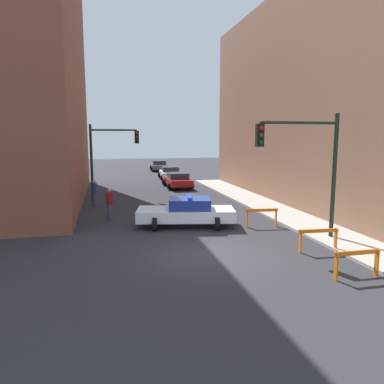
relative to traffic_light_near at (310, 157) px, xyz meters
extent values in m
plane|color=#2D2D33|center=(-4.73, -0.82, -3.53)|extent=(120.00, 120.00, 0.00)
cube|color=#B2ADA3|center=(1.47, -0.82, -3.47)|extent=(2.40, 44.00, 0.12)
cube|color=#93664C|center=(8.67, 7.18, 3.20)|extent=(12.00, 28.00, 13.45)
cylinder|color=black|center=(1.17, 0.01, -0.81)|extent=(0.18, 0.18, 5.20)
cylinder|color=black|center=(-0.53, 0.01, 1.39)|extent=(3.40, 0.12, 0.12)
cube|color=black|center=(-2.23, 0.01, 0.89)|extent=(0.30, 0.22, 0.90)
sphere|color=red|center=(-2.23, -0.14, 1.16)|extent=(0.18, 0.18, 0.18)
sphere|color=#4C3D0C|center=(-2.23, -0.14, 0.89)|extent=(0.18, 0.18, 0.18)
sphere|color=#0C4219|center=(-2.23, -0.14, 0.62)|extent=(0.18, 0.18, 0.18)
cylinder|color=black|center=(-9.13, 13.37, -0.93)|extent=(0.18, 0.18, 5.20)
cylinder|color=black|center=(-7.53, 13.37, 1.27)|extent=(3.20, 0.12, 0.12)
cube|color=black|center=(-5.93, 13.37, 0.77)|extent=(0.30, 0.22, 0.90)
sphere|color=red|center=(-5.93, 13.22, 1.04)|extent=(0.18, 0.18, 0.18)
sphere|color=#4C3D0C|center=(-5.93, 13.22, 0.77)|extent=(0.18, 0.18, 0.18)
sphere|color=#0C4219|center=(-5.93, 13.22, 0.50)|extent=(0.18, 0.18, 0.18)
cube|color=white|center=(-4.44, 3.62, -2.93)|extent=(4.97, 2.75, 0.55)
cube|color=navy|center=(-4.26, 3.58, -2.39)|extent=(2.26, 1.99, 0.52)
cylinder|color=black|center=(-6.04, 3.08, -3.20)|extent=(0.35, 0.69, 0.66)
cylinder|color=black|center=(-5.70, 4.75, -3.20)|extent=(0.35, 0.69, 0.66)
cylinder|color=black|center=(-3.18, 2.50, -3.20)|extent=(0.35, 0.69, 0.66)
cylinder|color=black|center=(-2.84, 4.17, -3.20)|extent=(0.35, 0.69, 0.66)
cube|color=#2633BF|center=(-4.26, 3.58, -2.07)|extent=(0.47, 1.40, 0.12)
cube|color=maroon|center=(-2.23, 17.18, -2.96)|extent=(1.80, 4.30, 0.52)
cube|color=#232833|center=(-2.24, 17.01, -2.46)|extent=(1.59, 1.81, 0.48)
cylinder|color=black|center=(-3.06, 18.52, -3.22)|extent=(0.62, 0.22, 0.62)
cylinder|color=black|center=(-1.41, 18.51, -3.22)|extent=(0.62, 0.22, 0.62)
cylinder|color=black|center=(-3.06, 15.85, -3.22)|extent=(0.62, 0.22, 0.62)
cylinder|color=black|center=(-1.41, 15.85, -3.22)|extent=(0.62, 0.22, 0.62)
cube|color=silver|center=(-1.82, 23.41, -2.96)|extent=(2.02, 4.39, 0.52)
cube|color=#232833|center=(-1.83, 23.24, -2.46)|extent=(1.67, 1.88, 0.48)
cylinder|color=black|center=(-2.58, 24.78, -3.22)|extent=(0.63, 0.25, 0.62)
cylinder|color=black|center=(-0.93, 24.70, -3.22)|extent=(0.63, 0.25, 0.62)
cylinder|color=black|center=(-2.72, 22.12, -3.22)|extent=(0.63, 0.25, 0.62)
cylinder|color=black|center=(-1.06, 22.04, -3.22)|extent=(0.63, 0.25, 0.62)
cube|color=#474C51|center=(-1.56, 33.12, -2.96)|extent=(2.11, 4.42, 0.52)
cube|color=#232833|center=(-1.57, 32.95, -2.46)|extent=(1.71, 1.92, 0.48)
cylinder|color=black|center=(-2.29, 34.51, -3.22)|extent=(0.63, 0.27, 0.62)
cylinder|color=black|center=(-0.64, 34.39, -3.22)|extent=(0.63, 0.27, 0.62)
cylinder|color=black|center=(-2.48, 31.85, -3.22)|extent=(0.63, 0.27, 0.62)
cylinder|color=black|center=(-0.83, 31.73, -3.22)|extent=(0.63, 0.27, 0.62)
cylinder|color=#474C66|center=(-8.03, 6.12, -3.12)|extent=(0.31, 0.31, 0.82)
cylinder|color=maroon|center=(-8.03, 6.12, -2.40)|extent=(0.40, 0.40, 0.62)
sphere|color=tan|center=(-8.03, 6.12, -1.98)|extent=(0.24, 0.24, 0.22)
cylinder|color=#474C66|center=(-8.92, 10.17, -3.12)|extent=(0.29, 0.29, 0.82)
cylinder|color=navy|center=(-8.92, 10.17, -2.40)|extent=(0.37, 0.37, 0.62)
sphere|color=tan|center=(-8.92, 10.17, -1.98)|extent=(0.23, 0.23, 0.22)
cube|color=orange|center=(-0.70, -4.20, -2.70)|extent=(1.60, 0.05, 0.14)
cube|color=orange|center=(-1.42, -4.20, -3.08)|extent=(0.05, 0.16, 0.90)
cube|color=orange|center=(0.02, -4.20, -3.08)|extent=(0.05, 0.16, 0.90)
cube|color=orange|center=(-0.38, -1.52, -2.70)|extent=(1.60, 0.17, 0.14)
cube|color=orange|center=(-1.10, -1.46, -3.08)|extent=(0.06, 0.16, 0.90)
cube|color=orange|center=(0.34, -1.57, -3.08)|extent=(0.06, 0.16, 0.90)
cube|color=orange|center=(-0.87, 2.68, -2.70)|extent=(1.59, 0.26, 0.14)
cube|color=orange|center=(-1.58, 2.78, -3.08)|extent=(0.07, 0.17, 0.90)
cube|color=orange|center=(-0.16, 2.59, -3.08)|extent=(0.07, 0.17, 0.90)
camera|label=1|loc=(-8.20, -13.88, 0.88)|focal=35.00mm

